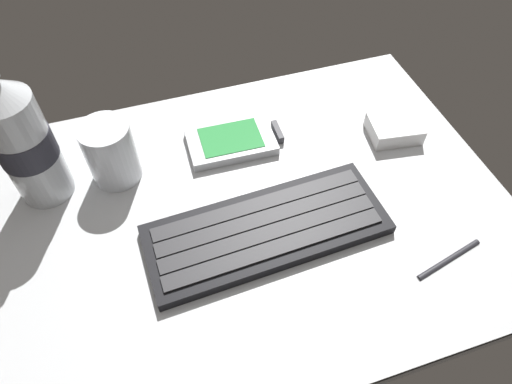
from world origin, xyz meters
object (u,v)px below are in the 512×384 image
(handheld_device, at_px, (235,140))
(juice_cup, at_px, (112,154))
(keyboard, at_px, (268,229))
(stylus_pen, at_px, (450,258))
(charger_block, at_px, (394,129))
(water_bottle, at_px, (22,140))

(handheld_device, distance_m, juice_cup, 0.17)
(keyboard, bearing_deg, handheld_device, 88.21)
(handheld_device, height_order, stylus_pen, handheld_device)
(keyboard, xyz_separation_m, handheld_device, (0.00, 0.16, -0.00))
(handheld_device, relative_size, charger_block, 1.85)
(water_bottle, bearing_deg, charger_block, -5.66)
(juice_cup, distance_m, charger_block, 0.39)
(juice_cup, bearing_deg, water_bottle, 178.88)
(juice_cup, xyz_separation_m, water_bottle, (-0.09, 0.00, 0.05))
(stylus_pen, bearing_deg, juice_cup, 131.18)
(juice_cup, distance_m, water_bottle, 0.10)
(handheld_device, bearing_deg, charger_block, -13.25)
(water_bottle, distance_m, stylus_pen, 0.51)
(keyboard, relative_size, charger_block, 4.21)
(handheld_device, xyz_separation_m, charger_block, (0.22, -0.05, 0.00))
(water_bottle, relative_size, stylus_pen, 2.19)
(handheld_device, distance_m, charger_block, 0.23)
(keyboard, bearing_deg, juice_cup, 137.02)
(water_bottle, bearing_deg, stylus_pen, -29.94)
(stylus_pen, bearing_deg, keyboard, 138.68)
(keyboard, distance_m, water_bottle, 0.30)
(water_bottle, bearing_deg, juice_cup, -1.12)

